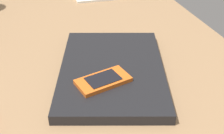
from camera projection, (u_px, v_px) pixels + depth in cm
name	position (u px, v px, depth cm)	size (l,w,h in cm)	color
desk_surface	(85.00, 62.00, 77.04)	(120.00, 80.00, 3.00)	#9E7751
laptop_closed	(112.00, 70.00, 69.23)	(33.75, 23.35, 2.25)	black
cell_phone_on_laptop	(103.00, 80.00, 63.06)	(8.40, 12.23, 1.04)	orange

